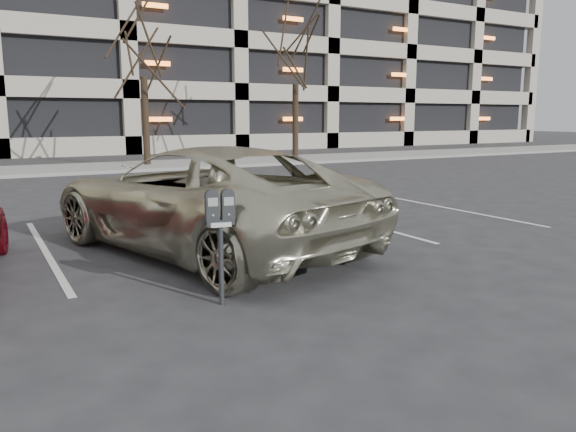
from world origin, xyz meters
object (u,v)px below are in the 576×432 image
Objects in this scene: tree_c at (141,20)px; parking_meter at (220,219)px; tree_d at (296,36)px; suv_silver at (203,198)px.

tree_c is 6.40× the size of parking_meter.
tree_d is at bearing 69.33° from parking_meter.
tree_c reaches higher than suv_silver.
suv_silver is at bearing -124.67° from tree_d.
tree_c is 1.28× the size of suv_silver.
suv_silver is at bearing 84.72° from parking_meter.
parking_meter is (-4.00, -17.32, -4.82)m from tree_c.
tree_c is 7.00m from tree_d.
tree_d reaches higher than suv_silver.
tree_d is 1.25× the size of suv_silver.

